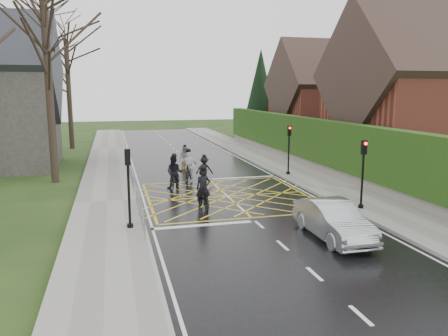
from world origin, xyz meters
name	(u,v)px	position (x,y,z in m)	size (l,w,h in m)	color
ground	(228,196)	(0.00, 0.00, 0.00)	(120.00, 120.00, 0.00)	black
road	(228,196)	(0.00, 0.00, 0.01)	(9.00, 80.00, 0.01)	black
sidewalk_right	(333,189)	(6.00, 0.00, 0.07)	(3.00, 80.00, 0.15)	gray
sidewalk_left	(107,202)	(-6.00, 0.00, 0.07)	(3.00, 80.00, 0.15)	gray
stone_wall	(314,165)	(7.75, 6.00, 0.35)	(0.50, 38.00, 0.70)	slate
hedge	(315,139)	(7.75, 6.00, 2.10)	(0.90, 38.00, 2.80)	black
house_near	(426,100)	(14.75, 4.00, 4.73)	(11.80, 9.80, 11.30)	brown
house_far	(326,101)	(14.75, 18.00, 4.36)	(9.80, 8.80, 10.30)	brown
conifer	(260,94)	(10.75, 26.00, 4.99)	(4.60, 4.60, 10.00)	black
tree_near	(46,45)	(-9.00, 6.00, 7.91)	(9.24, 9.24, 11.44)	black
tree_mid	(46,45)	(-10.00, 14.00, 8.63)	(10.08, 10.08, 12.48)	black
tree_far	(68,70)	(-9.30, 22.00, 7.19)	(8.40, 8.40, 10.40)	black
railing_south	(140,204)	(-4.65, -3.50, 0.78)	(0.05, 5.04, 1.03)	slate
railing_north	(131,172)	(-4.65, 4.00, 0.79)	(0.05, 6.04, 1.03)	slate
traffic_light_ne	(289,150)	(5.10, 4.20, 1.66)	(0.24, 0.31, 3.21)	black
traffic_light_se	(363,175)	(5.10, -4.20, 1.66)	(0.24, 0.31, 3.21)	black
traffic_light_sw	(129,189)	(-5.10, -4.50, 1.66)	(0.24, 0.31, 3.21)	black
cyclist_rear	(204,194)	(-1.66, -1.96, 0.66)	(0.74, 2.08, 2.02)	black
cyclist_back	(175,176)	(-2.39, 2.33, 0.76)	(1.28, 2.07, 2.00)	black
cyclist_mid	(204,172)	(-0.43, 3.68, 0.61)	(1.05, 1.78, 1.68)	black
cyclist_front	(189,170)	(-1.31, 3.96, 0.75)	(1.26, 2.10, 2.03)	black
cyclist_lead	(185,160)	(-0.73, 8.85, 0.58)	(1.25, 1.80, 1.66)	gold
car	(333,220)	(2.09, -7.21, 0.69)	(1.46, 4.19, 1.38)	#B2B5B9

